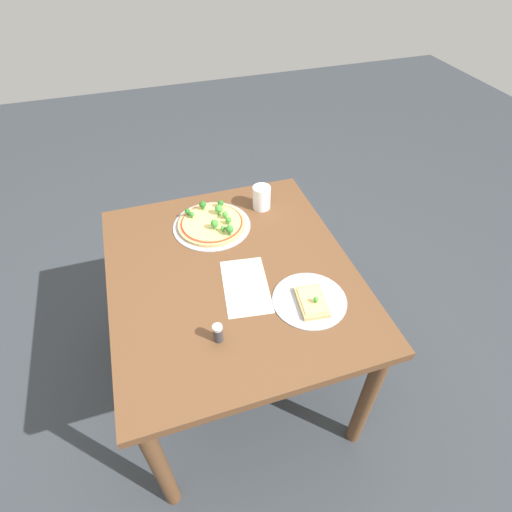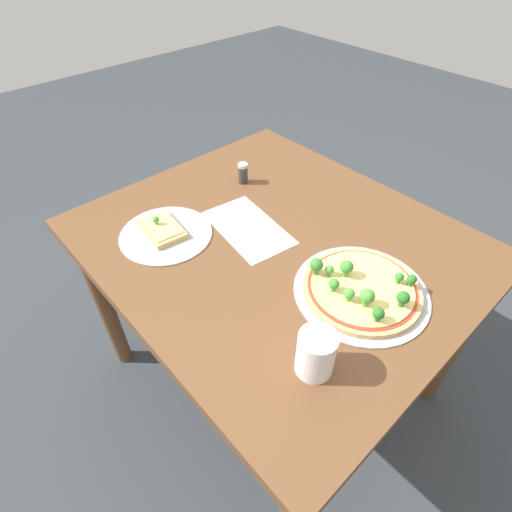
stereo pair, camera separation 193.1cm
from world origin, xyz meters
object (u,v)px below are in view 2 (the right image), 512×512
object	(u,v)px
pizza_tray_slice	(164,231)
condiment_shaker	(243,173)
drinking_cup	(316,353)
pizza_tray_whole	(361,289)
dining_table	(276,263)

from	to	relation	value
pizza_tray_slice	condiment_shaker	world-z (taller)	condiment_shaker
drinking_cup	pizza_tray_slice	bearing A→B (deg)	178.99
pizza_tray_whole	pizza_tray_slice	distance (m)	0.58
dining_table	pizza_tray_whole	distance (m)	0.31
dining_table	condiment_shaker	size ratio (longest dim) A/B	15.24
pizza_tray_whole	drinking_cup	size ratio (longest dim) A/B	3.10
dining_table	pizza_tray_slice	bearing A→B (deg)	-136.14
dining_table	pizza_tray_slice	world-z (taller)	pizza_tray_slice
dining_table	pizza_tray_whole	size ratio (longest dim) A/B	3.18
pizza_tray_slice	drinking_cup	size ratio (longest dim) A/B	2.48
pizza_tray_slice	condiment_shaker	xyz separation A→B (m)	(-0.05, 0.36, 0.03)
dining_table	pizza_tray_whole	world-z (taller)	pizza_tray_whole
pizza_tray_whole	pizza_tray_slice	bearing A→B (deg)	-155.95
pizza_tray_slice	condiment_shaker	bearing A→B (deg)	98.65
pizza_tray_slice	pizza_tray_whole	bearing A→B (deg)	24.05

